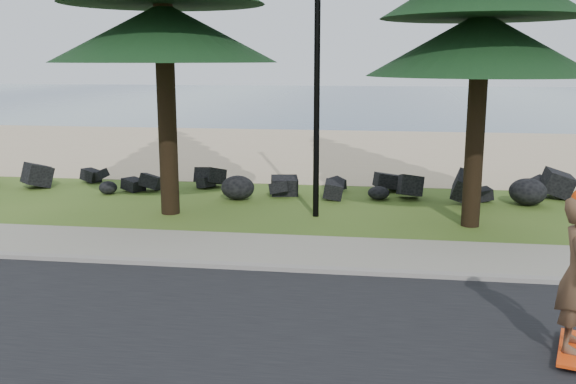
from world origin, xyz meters
name	(u,v)px	position (x,y,z in m)	size (l,w,h in m)	color
ground	(299,256)	(0.00, 0.00, 0.00)	(160.00, 160.00, 0.00)	#3D5D1D
road	(251,367)	(0.00, -4.50, 0.01)	(160.00, 7.00, 0.02)	black
kerb	(292,269)	(0.00, -0.90, 0.05)	(160.00, 0.20, 0.10)	gray
sidewalk	(300,251)	(0.00, 0.20, 0.04)	(160.00, 2.00, 0.08)	gray
beach_sand	(344,150)	(0.00, 14.50, 0.01)	(160.00, 15.00, 0.01)	tan
ocean	(366,98)	(0.00, 51.00, 0.00)	(160.00, 58.00, 0.01)	#3D5876
seawall_boulders	(325,195)	(0.00, 5.60, 0.00)	(60.00, 2.40, 1.10)	black
lamp_post	(317,37)	(0.00, 3.20, 4.13)	(0.25, 0.14, 8.14)	black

